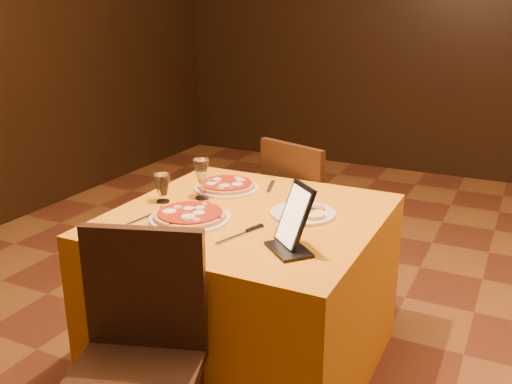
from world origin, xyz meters
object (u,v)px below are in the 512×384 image
at_px(wine_glass, 201,179).
at_px(chair_main_near, 131,381).
at_px(pizza_far, 226,186).
at_px(main_table, 248,291).
at_px(pizza_near, 190,216).
at_px(water_glass, 162,188).
at_px(tablet, 295,216).
at_px(chair_main_far, 313,217).

bearing_deg(wine_glass, chair_main_near, -73.12).
bearing_deg(pizza_far, main_table, -45.72).
bearing_deg(pizza_near, water_glass, 149.89).
xyz_separation_m(pizza_near, water_glass, (-0.23, 0.13, 0.05)).
xyz_separation_m(wine_glass, tablet, (0.59, -0.31, 0.03)).
distance_m(wine_glass, tablet, 0.66).
xyz_separation_m(pizza_near, pizza_far, (-0.06, 0.42, 0.00)).
bearing_deg(chair_main_near, pizza_far, 83.81).
height_order(water_glass, tablet, tablet).
bearing_deg(main_table, tablet, -36.54).
xyz_separation_m(main_table, chair_main_far, (-0.00, 0.81, 0.08)).
bearing_deg(water_glass, pizza_far, 59.67).
bearing_deg(wine_glass, pizza_near, -69.11).
bearing_deg(wine_glass, main_table, -16.13).
xyz_separation_m(pizza_near, wine_glass, (-0.10, 0.25, 0.08)).
relative_size(pizza_far, tablet, 1.26).
relative_size(main_table, pizza_near, 3.27).
distance_m(chair_main_far, tablet, 1.16).
distance_m(chair_main_near, wine_glass, 1.03).
height_order(pizza_far, wine_glass, wine_glass).
distance_m(main_table, tablet, 0.63).
distance_m(pizza_near, tablet, 0.50).
distance_m(chair_main_near, pizza_near, 0.75).
relative_size(main_table, water_glass, 8.46).
bearing_deg(pizza_far, chair_main_far, 66.77).
distance_m(main_table, water_glass, 0.60).
relative_size(chair_main_far, pizza_far, 2.95).
distance_m(pizza_far, wine_glass, 0.19).
distance_m(main_table, pizza_far, 0.52).
relative_size(chair_main_near, pizza_near, 2.70).
bearing_deg(water_glass, chair_main_far, 64.27).
bearing_deg(chair_main_near, pizza_near, 86.45).
bearing_deg(tablet, pizza_far, -179.03).
relative_size(chair_main_far, water_glass, 7.00).
xyz_separation_m(chair_main_far, pizza_near, (-0.18, -0.98, 0.31)).
xyz_separation_m(chair_main_far, tablet, (0.31, -1.04, 0.41)).
height_order(chair_main_near, water_glass, chair_main_near).
relative_size(main_table, chair_main_far, 1.21).
bearing_deg(chair_main_far, pizza_near, 99.19).
bearing_deg(pizza_near, pizza_far, 98.40).
height_order(chair_main_near, chair_main_far, same).
bearing_deg(chair_main_near, main_table, 71.16).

